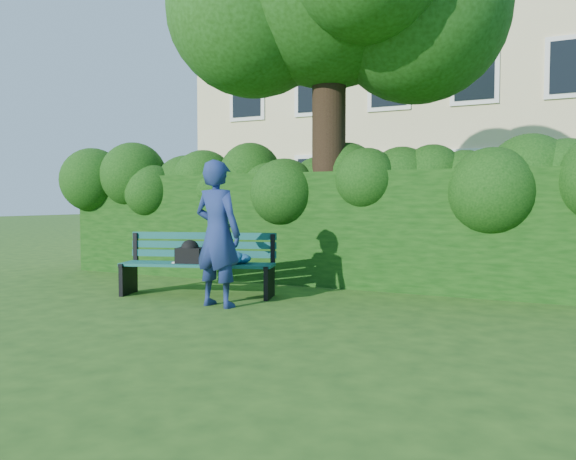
% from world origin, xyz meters
% --- Properties ---
extents(ground, '(80.00, 80.00, 0.00)m').
position_xyz_m(ground, '(0.00, 0.00, 0.00)').
color(ground, '#244717').
rests_on(ground, ground).
extents(apartment_building, '(16.00, 8.08, 12.00)m').
position_xyz_m(apartment_building, '(-0.00, 13.99, 6.00)').
color(apartment_building, beige).
rests_on(apartment_building, ground).
extents(hedge, '(10.00, 1.00, 1.80)m').
position_xyz_m(hedge, '(0.00, 2.20, 0.90)').
color(hedge, black).
rests_on(hedge, ground).
extents(park_bench, '(2.24, 1.14, 0.89)m').
position_xyz_m(park_bench, '(-1.17, 0.30, 0.50)').
color(park_bench, '#0F474D').
rests_on(park_bench, ground).
extents(man_reading, '(0.73, 0.53, 1.87)m').
position_xyz_m(man_reading, '(-0.56, -0.30, 0.93)').
color(man_reading, navy).
rests_on(man_reading, ground).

